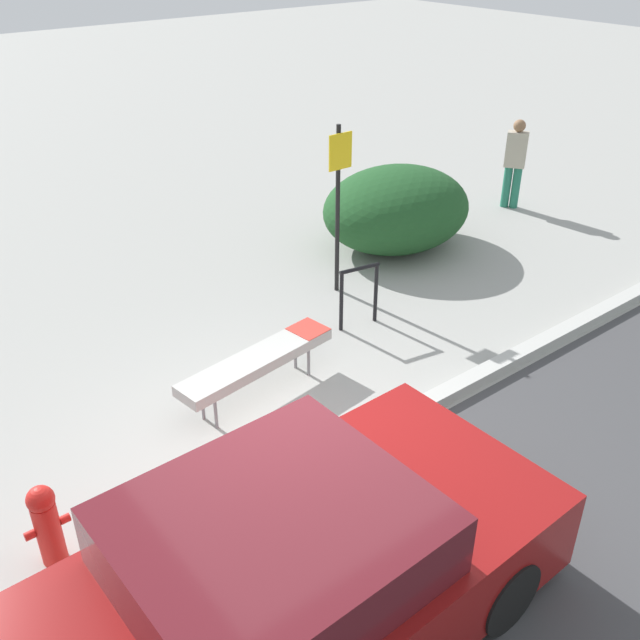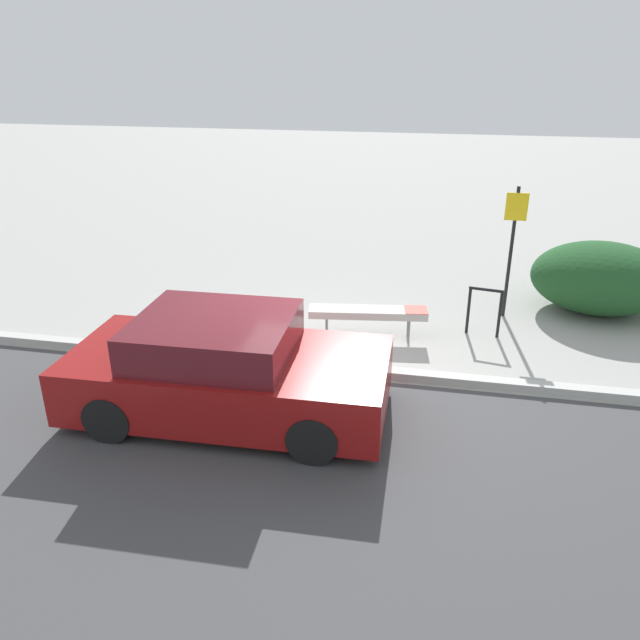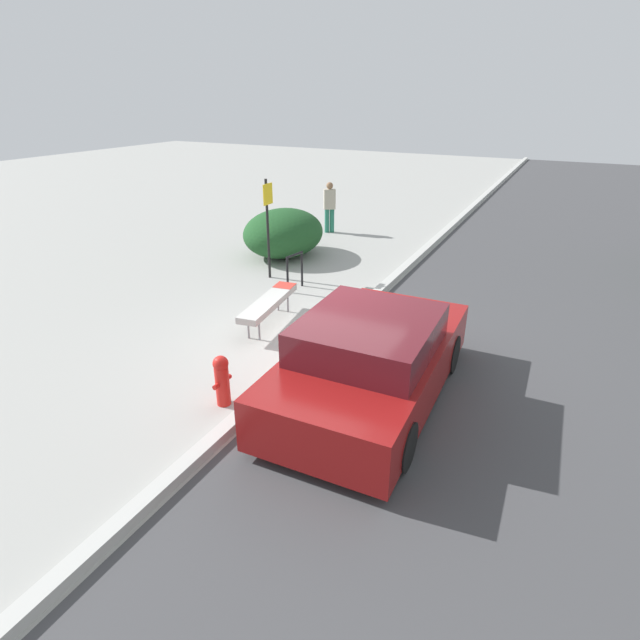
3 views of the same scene
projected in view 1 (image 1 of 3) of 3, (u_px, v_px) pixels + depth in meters
ground_plane at (287, 483)px, 6.58m from camera, size 60.00×60.00×0.00m
curb at (286, 478)px, 6.55m from camera, size 60.00×0.20×0.13m
bench at (258, 361)px, 7.55m from camera, size 1.94×0.65×0.52m
bike_rack at (359, 290)px, 8.84m from camera, size 0.55×0.15×0.83m
sign_post at (338, 195)px, 9.24m from camera, size 0.36×0.08×2.30m
fire_hydrant at (46, 522)px, 5.61m from camera, size 0.36×0.22×0.77m
shrub_hedge at (396, 209)px, 10.91m from camera, size 2.40×2.01×1.25m
pedestrian at (515, 161)px, 12.31m from camera, size 0.36×0.40×1.55m
parked_car_near at (291, 580)px, 4.87m from camera, size 4.05×1.99×1.32m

